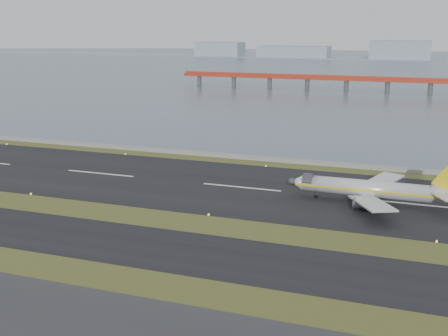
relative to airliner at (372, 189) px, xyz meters
The scene contains 8 objects.
ground 41.84m from the airliner, 139.10° to the right, with size 1000.00×1000.00×0.00m, color #344819.
taxiway_strip 50.49m from the airliner, 128.73° to the right, with size 1000.00×18.00×0.10m, color black.
runway_strip 31.81m from the airliner, behind, with size 1000.00×45.00×0.10m, color black.
seawall 45.51m from the airliner, 133.94° to the left, with size 1000.00×2.50×1.00m, color gray.
bay_water 433.86m from the airliner, 94.17° to the left, with size 1400.00×800.00×1.30m, color #4E5D6F.
red_pier 223.03m from the airliner, 92.96° to the left, with size 260.00×5.00×10.20m.
far_shoreline 592.98m from the airliner, 91.73° to the left, with size 1400.00×80.00×60.50m.
airliner is the anchor object (origin of this frame).
Camera 1 is at (40.47, -96.69, 38.69)m, focal length 45.00 mm.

